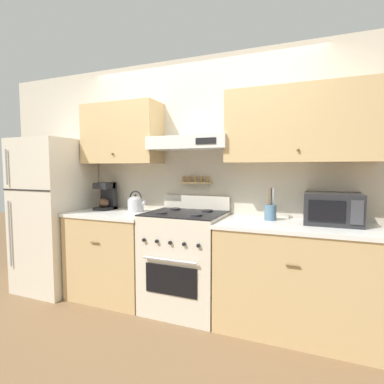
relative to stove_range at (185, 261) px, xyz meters
The scene contains 10 objects.
ground_plane 0.59m from the stove_range, 90.00° to the right, with size 16.00×16.00×0.00m, color brown.
wall_back 0.99m from the stove_range, 74.92° to the left, with size 5.20×0.46×2.55m.
counter_left 0.83m from the stove_range, behind, with size 0.91×0.67×0.93m.
counter_right 1.03m from the stove_range, ahead, with size 1.31×0.67×0.93m.
stove_range is the anchor object (origin of this frame).
refrigerator 1.67m from the stove_range, behind, with size 0.68×0.75×1.72m.
tea_kettle 0.84m from the stove_range, 169.19° to the left, with size 0.22×0.17×0.23m.
coffee_maker 1.21m from the stove_range, behind, with size 0.18×0.22×0.31m.
microwave 1.43m from the stove_range, ahead, with size 0.45×0.40×0.26m.
utensil_crock 0.96m from the stove_range, ahead, with size 0.11×0.11×0.30m.
Camera 1 is at (1.15, -2.31, 1.40)m, focal length 28.00 mm.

